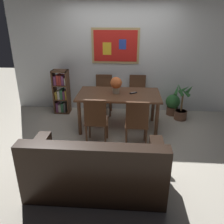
{
  "coord_description": "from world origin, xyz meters",
  "views": [
    {
      "loc": [
        0.19,
        -3.97,
        2.22
      ],
      "look_at": [
        -0.08,
        -0.27,
        0.65
      ],
      "focal_mm": 37.14,
      "sensor_mm": 36.0,
      "label": 1
    }
  ],
  "objects_px": {
    "dining_table": "(119,98)",
    "flower_vase": "(116,84)",
    "tv_remote": "(133,93)",
    "dining_chair_near_left": "(96,118)",
    "dining_chair_far_left": "(104,91)",
    "dining_chair_near_right": "(137,120)",
    "potted_ivy": "(173,104)",
    "bookshelf": "(61,92)",
    "potted_palm": "(181,106)",
    "dining_chair_far_right": "(137,92)",
    "leather_couch": "(96,170)"
  },
  "relations": [
    {
      "from": "dining_chair_far_left",
      "to": "potted_palm",
      "type": "relative_size",
      "value": 1.07
    },
    {
      "from": "bookshelf",
      "to": "tv_remote",
      "type": "bearing_deg",
      "value": -22.13
    },
    {
      "from": "dining_table",
      "to": "flower_vase",
      "type": "distance_m",
      "value": 0.29
    },
    {
      "from": "dining_chair_near_left",
      "to": "potted_ivy",
      "type": "xyz_separation_m",
      "value": [
        1.6,
        1.52,
        -0.27
      ]
    },
    {
      "from": "potted_palm",
      "to": "flower_vase",
      "type": "distance_m",
      "value": 1.65
    },
    {
      "from": "flower_vase",
      "to": "tv_remote",
      "type": "xyz_separation_m",
      "value": [
        0.35,
        0.0,
        -0.18
      ]
    },
    {
      "from": "potted_ivy",
      "to": "tv_remote",
      "type": "bearing_deg",
      "value": -142.48
    },
    {
      "from": "tv_remote",
      "to": "dining_chair_near_left",
      "type": "bearing_deg",
      "value": -129.66
    },
    {
      "from": "dining_chair_near_right",
      "to": "leather_couch",
      "type": "bearing_deg",
      "value": -116.63
    },
    {
      "from": "tv_remote",
      "to": "bookshelf",
      "type": "bearing_deg",
      "value": 157.87
    },
    {
      "from": "dining_chair_far_right",
      "to": "bookshelf",
      "type": "height_order",
      "value": "bookshelf"
    },
    {
      "from": "dining_chair_near_right",
      "to": "dining_chair_near_left",
      "type": "relative_size",
      "value": 1.0
    },
    {
      "from": "potted_palm",
      "to": "tv_remote",
      "type": "height_order",
      "value": "potted_palm"
    },
    {
      "from": "bookshelf",
      "to": "tv_remote",
      "type": "height_order",
      "value": "bookshelf"
    },
    {
      "from": "leather_couch",
      "to": "flower_vase",
      "type": "height_order",
      "value": "flower_vase"
    },
    {
      "from": "dining_table",
      "to": "dining_chair_near_left",
      "type": "relative_size",
      "value": 1.81
    },
    {
      "from": "dining_chair_far_right",
      "to": "dining_chair_far_left",
      "type": "bearing_deg",
      "value": -178.59
    },
    {
      "from": "dining_chair_near_left",
      "to": "tv_remote",
      "type": "relative_size",
      "value": 5.84
    },
    {
      "from": "dining_chair_far_left",
      "to": "dining_chair_near_left",
      "type": "xyz_separation_m",
      "value": [
        0.03,
        -1.54,
        0.0
      ]
    },
    {
      "from": "dining_table",
      "to": "dining_chair_far_left",
      "type": "xyz_separation_m",
      "value": [
        -0.39,
        0.79,
        -0.12
      ]
    },
    {
      "from": "dining_chair_near_right",
      "to": "flower_vase",
      "type": "xyz_separation_m",
      "value": [
        -0.4,
        0.83,
        0.4
      ]
    },
    {
      "from": "dining_chair_near_right",
      "to": "potted_palm",
      "type": "distance_m",
      "value": 1.69
    },
    {
      "from": "potted_palm",
      "to": "tv_remote",
      "type": "xyz_separation_m",
      "value": [
        -1.1,
        -0.47,
        0.45
      ]
    },
    {
      "from": "bookshelf",
      "to": "flower_vase",
      "type": "bearing_deg",
      "value": -27.15
    },
    {
      "from": "dining_chair_far_left",
      "to": "potted_palm",
      "type": "xyz_separation_m",
      "value": [
        1.78,
        -0.28,
        -0.23
      ]
    },
    {
      "from": "bookshelf",
      "to": "tv_remote",
      "type": "xyz_separation_m",
      "value": [
        1.69,
        -0.69,
        0.25
      ]
    },
    {
      "from": "potted_ivy",
      "to": "flower_vase",
      "type": "xyz_separation_m",
      "value": [
        -1.3,
        -0.73,
        0.68
      ]
    },
    {
      "from": "leather_couch",
      "to": "potted_palm",
      "type": "bearing_deg",
      "value": 56.55
    },
    {
      "from": "dining_table",
      "to": "dining_chair_near_left",
      "type": "bearing_deg",
      "value": -115.72
    },
    {
      "from": "tv_remote",
      "to": "potted_palm",
      "type": "bearing_deg",
      "value": 23.32
    },
    {
      "from": "dining_chair_near_right",
      "to": "dining_chair_far_left",
      "type": "height_order",
      "value": "same"
    },
    {
      "from": "leather_couch",
      "to": "flower_vase",
      "type": "distance_m",
      "value": 2.06
    },
    {
      "from": "dining_chair_near_right",
      "to": "dining_chair_far_right",
      "type": "relative_size",
      "value": 1.0
    },
    {
      "from": "dining_table",
      "to": "dining_chair_near_right",
      "type": "relative_size",
      "value": 1.81
    },
    {
      "from": "dining_table",
      "to": "potted_ivy",
      "type": "relative_size",
      "value": 2.92
    },
    {
      "from": "dining_chair_near_left",
      "to": "bookshelf",
      "type": "distance_m",
      "value": 1.8
    },
    {
      "from": "dining_chair_far_right",
      "to": "tv_remote",
      "type": "bearing_deg",
      "value": -98.03
    },
    {
      "from": "dining_table",
      "to": "dining_chair_near_left",
      "type": "height_order",
      "value": "dining_chair_near_left"
    },
    {
      "from": "dining_chair_near_right",
      "to": "potted_ivy",
      "type": "height_order",
      "value": "dining_chair_near_right"
    },
    {
      "from": "dining_chair_near_left",
      "to": "dining_chair_far_right",
      "type": "relative_size",
      "value": 1.0
    },
    {
      "from": "dining_table",
      "to": "dining_chair_near_left",
      "type": "xyz_separation_m",
      "value": [
        -0.36,
        -0.75,
        -0.12
      ]
    },
    {
      "from": "dining_table",
      "to": "leather_couch",
      "type": "xyz_separation_m",
      "value": [
        -0.22,
        -1.92,
        -0.35
      ]
    },
    {
      "from": "dining_chair_near_right",
      "to": "tv_remote",
      "type": "bearing_deg",
      "value": 93.87
    },
    {
      "from": "dining_table",
      "to": "bookshelf",
      "type": "height_order",
      "value": "bookshelf"
    },
    {
      "from": "leather_couch",
      "to": "dining_chair_near_right",
      "type": "bearing_deg",
      "value": 63.37
    },
    {
      "from": "tv_remote",
      "to": "dining_chair_near_right",
      "type": "bearing_deg",
      "value": -86.13
    },
    {
      "from": "dining_table",
      "to": "dining_chair_near_right",
      "type": "xyz_separation_m",
      "value": [
        0.35,
        -0.8,
        -0.12
      ]
    },
    {
      "from": "bookshelf",
      "to": "potted_ivy",
      "type": "xyz_separation_m",
      "value": [
        2.64,
        0.05,
        -0.24
      ]
    },
    {
      "from": "flower_vase",
      "to": "tv_remote",
      "type": "distance_m",
      "value": 0.39
    },
    {
      "from": "potted_palm",
      "to": "bookshelf",
      "type": "bearing_deg",
      "value": 175.66
    }
  ]
}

